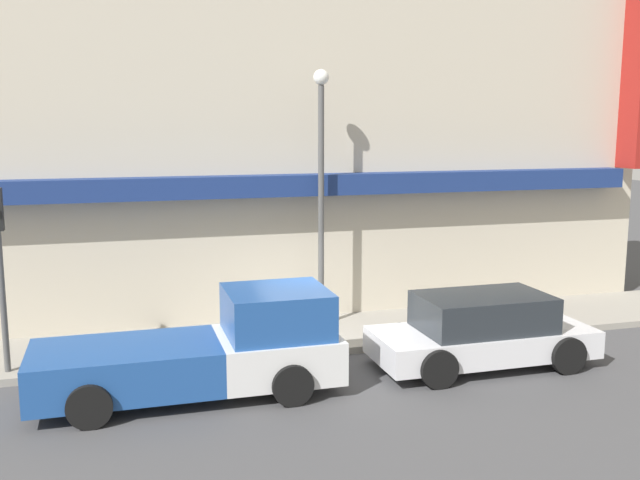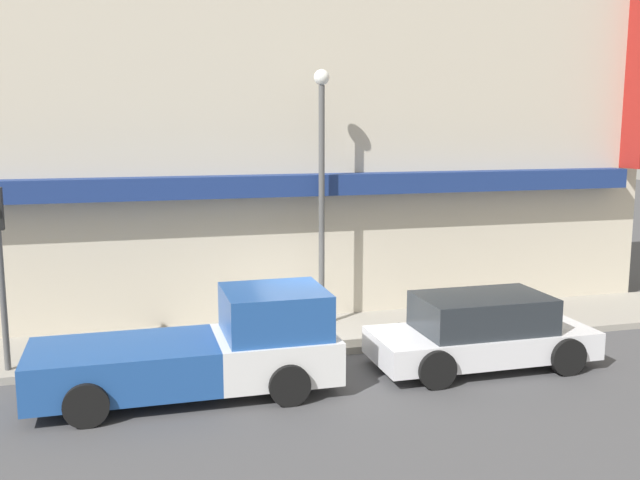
# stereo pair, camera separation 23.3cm
# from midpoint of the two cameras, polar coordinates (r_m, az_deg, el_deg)

# --- Properties ---
(ground_plane) EXTENTS (80.00, 80.00, 0.00)m
(ground_plane) POSITION_cam_midpoint_polar(r_m,az_deg,el_deg) (15.40, -0.39, -9.37)
(ground_plane) COLOR #424244
(sidewalk) EXTENTS (36.00, 2.73, 0.16)m
(sidewalk) POSITION_cam_midpoint_polar(r_m,az_deg,el_deg) (16.63, -1.69, -7.67)
(sidewalk) COLOR gray
(sidewalk) RESTS_ON ground
(building) EXTENTS (19.80, 3.80, 9.46)m
(building) POSITION_cam_midpoint_polar(r_m,az_deg,el_deg) (18.69, -3.90, 6.95)
(building) COLOR #BCB29E
(building) RESTS_ON ground
(pickup_truck) EXTENTS (5.51, 2.14, 1.89)m
(pickup_truck) POSITION_cam_midpoint_polar(r_m,az_deg,el_deg) (13.36, -9.29, -8.72)
(pickup_truck) COLOR silver
(pickup_truck) RESTS_ON ground
(parked_car) EXTENTS (4.53, 2.05, 1.50)m
(parked_car) POSITION_cam_midpoint_polar(r_m,az_deg,el_deg) (15.04, 12.42, -7.12)
(parked_car) COLOR silver
(parked_car) RESTS_ON ground
(fire_hydrant) EXTENTS (0.16, 0.16, 0.57)m
(fire_hydrant) POSITION_cam_midpoint_polar(r_m,az_deg,el_deg) (15.94, -1.90, -7.07)
(fire_hydrant) COLOR #196633
(fire_hydrant) RESTS_ON sidewalk
(street_lamp) EXTENTS (0.36, 0.36, 5.99)m
(street_lamp) POSITION_cam_midpoint_polar(r_m,az_deg,el_deg) (16.57, -0.32, 5.61)
(street_lamp) COLOR #4C4C4C
(street_lamp) RESTS_ON sidewalk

